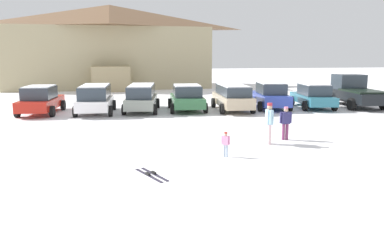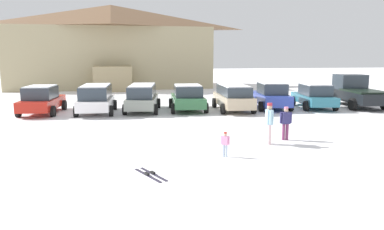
% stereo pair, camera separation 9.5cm
% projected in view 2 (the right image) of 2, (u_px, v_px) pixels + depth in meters
% --- Properties ---
extents(ground, '(160.00, 160.00, 0.00)m').
position_uv_depth(ground, '(220.00, 195.00, 9.62)').
color(ground, white).
extents(ski_lodge, '(21.35, 11.09, 8.69)m').
position_uv_depth(ski_lodge, '(112.00, 46.00, 40.13)').
color(ski_lodge, tan).
rests_on(ski_lodge, ground).
extents(parked_red_sedan, '(2.34, 4.38, 1.70)m').
position_uv_depth(parked_red_sedan, '(42.00, 100.00, 22.55)').
color(parked_red_sedan, red).
rests_on(parked_red_sedan, ground).
extents(parked_white_suv, '(2.31, 4.32, 1.73)m').
position_uv_depth(parked_white_suv, '(96.00, 98.00, 22.65)').
color(parked_white_suv, white).
rests_on(parked_white_suv, ground).
extents(parked_grey_wagon, '(2.48, 4.77, 1.69)m').
position_uv_depth(parked_grey_wagon, '(142.00, 97.00, 23.46)').
color(parked_grey_wagon, gray).
rests_on(parked_grey_wagon, ground).
extents(parked_green_coupe, '(2.38, 4.15, 1.66)m').
position_uv_depth(parked_green_coupe, '(188.00, 98.00, 23.75)').
color(parked_green_coupe, '#2F653C').
rests_on(parked_green_coupe, ground).
extents(parked_beige_suv, '(2.21, 4.66, 1.65)m').
position_uv_depth(parked_beige_suv, '(233.00, 97.00, 23.80)').
color(parked_beige_suv, tan).
rests_on(parked_beige_suv, ground).
extents(parked_blue_hatchback, '(2.45, 4.37, 1.74)m').
position_uv_depth(parked_blue_hatchback, '(271.00, 95.00, 24.62)').
color(parked_blue_hatchback, '#2C41A6').
rests_on(parked_blue_hatchback, ground).
extents(parked_teal_hatchback, '(2.50, 4.51, 1.63)m').
position_uv_depth(parked_teal_hatchback, '(314.00, 96.00, 24.87)').
color(parked_teal_hatchback, teal).
rests_on(parked_teal_hatchback, ground).
extents(pickup_truck, '(2.72, 5.40, 2.15)m').
position_uv_depth(pickup_truck, '(355.00, 92.00, 25.67)').
color(pickup_truck, black).
rests_on(pickup_truck, ground).
extents(skier_adult_in_blue_parka, '(0.28, 0.62, 1.67)m').
position_uv_depth(skier_adult_in_blue_parka, '(269.00, 121.00, 14.87)').
color(skier_adult_in_blue_parka, beige).
rests_on(skier_adult_in_blue_parka, ground).
extents(skier_child_in_pink_snowsuit, '(0.29, 0.22, 0.89)m').
position_uv_depth(skier_child_in_pink_snowsuit, '(225.00, 143.00, 13.10)').
color(skier_child_in_pink_snowsuit, '#A5B7CD').
rests_on(skier_child_in_pink_snowsuit, ground).
extents(skier_teen_in_navy_coat, '(0.52, 0.21, 1.41)m').
position_uv_depth(skier_teen_in_navy_coat, '(286.00, 121.00, 15.64)').
color(skier_teen_in_navy_coat, '#74325B').
rests_on(skier_teen_in_navy_coat, ground).
extents(pair_of_skis, '(0.95, 1.50, 0.08)m').
position_uv_depth(pair_of_skis, '(150.00, 174.00, 11.20)').
color(pair_of_skis, '#262232').
rests_on(pair_of_skis, ground).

